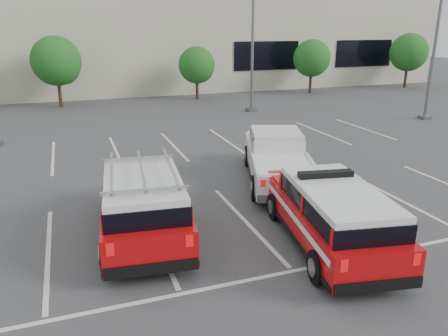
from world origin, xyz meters
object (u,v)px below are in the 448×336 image
at_px(tree_far_right, 409,54).
at_px(light_pole_right, 437,31).
at_px(tree_mid_right, 198,66).
at_px(convention_building, 115,34).
at_px(white_pickup, 277,162).
at_px(tree_right, 312,59).
at_px(light_pole_mid, 253,30).
at_px(tree_mid_left, 58,63).
at_px(fire_chief_suv, 329,218).
at_px(ladder_suv, 143,208).

bearing_deg(tree_far_right, light_pole_right, -127.04).
relative_size(tree_mid_right, tree_far_right, 0.82).
distance_m(convention_building, white_pickup, 29.25).
xyz_separation_m(tree_mid_right, tree_right, (10.00, 0.00, 0.27)).
bearing_deg(white_pickup, light_pole_right, 46.52).
bearing_deg(light_pole_mid, tree_far_right, 18.48).
distance_m(tree_mid_right, tree_right, 10.00).
xyz_separation_m(tree_mid_right, tree_far_right, (20.00, 0.00, 0.54)).
bearing_deg(tree_mid_left, tree_mid_right, -0.00).
bearing_deg(fire_chief_suv, light_pole_mid, 83.11).
height_order(tree_right, light_pole_mid, light_pole_mid).
bearing_deg(fire_chief_suv, tree_mid_left, 115.02).
distance_m(tree_mid_left, light_pole_right, 24.23).
bearing_deg(tree_right, fire_chief_suv, -119.54).
height_order(tree_right, light_pole_right, light_pole_right).
bearing_deg(light_pole_right, white_pickup, -152.61).
bearing_deg(light_pole_right, tree_far_right, 52.96).
bearing_deg(tree_right, white_pickup, -123.55).
bearing_deg(tree_mid_right, tree_right, 0.00).
distance_m(tree_far_right, white_pickup, 29.70).
bearing_deg(fire_chief_suv, white_pickup, 89.02).
height_order(tree_mid_left, tree_right, tree_mid_left).
distance_m(tree_right, light_pole_mid, 10.38).
xyz_separation_m(light_pole_mid, ladder_suv, (-9.94, -15.88, -4.35)).
xyz_separation_m(convention_building, white_pickup, (2.26, -28.89, -4.01)).
relative_size(convention_building, light_pole_right, 5.86).
xyz_separation_m(tree_far_right, white_pickup, (-22.65, -19.07, -2.33)).
distance_m(tree_mid_left, tree_mid_right, 10.01).
distance_m(convention_building, tree_mid_left, 11.19).
bearing_deg(light_pole_right, convention_building, 125.89).
bearing_deg(tree_mid_left, white_pickup, -68.91).
relative_size(light_pole_mid, white_pickup, 1.67).
bearing_deg(convention_building, white_pickup, -85.52).
height_order(fire_chief_suv, white_pickup, fire_chief_suv).
height_order(convention_building, tree_right, convention_building).
bearing_deg(tree_far_right, light_pole_mid, -161.52).
xyz_separation_m(convention_building, tree_far_right, (24.91, -9.82, -1.68)).
bearing_deg(convention_building, light_pole_right, -54.11).
bearing_deg(tree_far_right, tree_right, -180.00).
xyz_separation_m(tree_mid_right, light_pole_mid, (1.91, -6.05, 2.68)).
xyz_separation_m(tree_mid_left, light_pole_mid, (11.91, -6.05, 2.14)).
bearing_deg(fire_chief_suv, tree_mid_right, 91.62).
bearing_deg(tree_right, tree_mid_left, 180.00).
height_order(tree_mid_right, fire_chief_suv, tree_mid_right).
xyz_separation_m(tree_far_right, fire_chief_suv, (-23.63, -24.06, -2.27)).
bearing_deg(tree_mid_right, convention_building, 116.57).
height_order(light_pole_mid, white_pickup, light_pole_mid).
bearing_deg(tree_far_right, fire_chief_suv, -134.48).
relative_size(tree_mid_left, white_pickup, 0.79).
xyz_separation_m(tree_mid_left, tree_mid_right, (10.00, -0.00, -0.54)).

